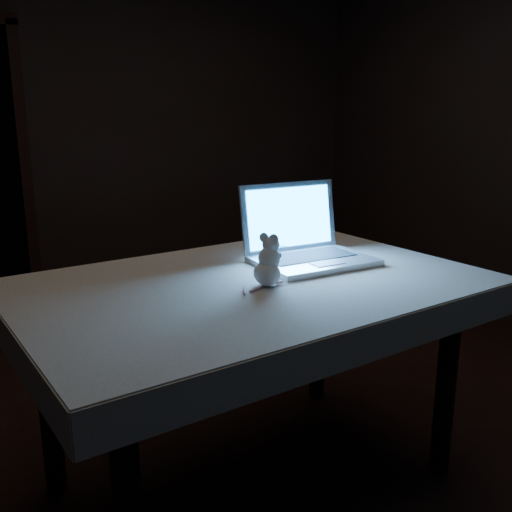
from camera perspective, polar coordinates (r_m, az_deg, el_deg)
floor at (r=2.83m, az=-0.36°, el=-16.80°), size 5.00×5.00×0.00m
back_wall at (r=4.78m, az=-14.97°, el=11.93°), size 4.50×0.04×2.60m
table at (r=2.28m, az=-0.39°, el=-12.84°), size 1.67×1.17×0.84m
tablecloth at (r=2.15m, az=1.08°, el=-3.90°), size 1.86×1.40×0.12m
laptop at (r=2.32m, az=5.88°, el=2.99°), size 0.47×0.42×0.32m
plush_mouse at (r=2.03m, az=1.11°, el=-0.44°), size 0.17×0.17×0.19m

